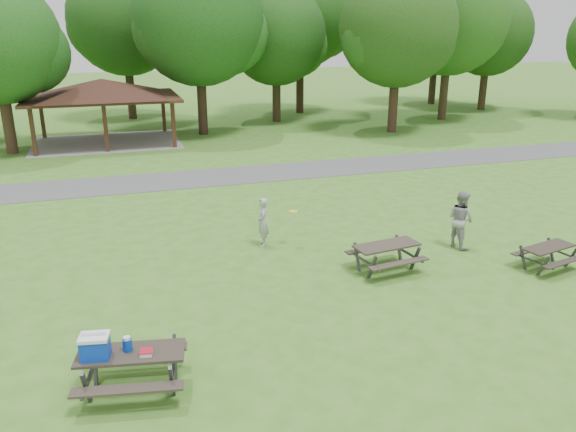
% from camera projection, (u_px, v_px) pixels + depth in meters
% --- Properties ---
extents(ground, '(160.00, 160.00, 0.00)m').
position_uv_depth(ground, '(299.00, 324.00, 13.27)').
color(ground, '#3B7120').
rests_on(ground, ground).
extents(asphalt_path, '(120.00, 3.20, 0.02)m').
position_uv_depth(asphalt_path, '(201.00, 178.00, 25.88)').
color(asphalt_path, '#4C4B4E').
rests_on(asphalt_path, ground).
extents(pavilion, '(8.60, 7.01, 3.76)m').
position_uv_depth(pavilion, '(102.00, 91.00, 32.75)').
color(pavilion, '#342013').
rests_on(pavilion, ground).
extents(tree_row_e, '(8.40, 8.00, 11.02)m').
position_uv_depth(tree_row_e, '(200.00, 24.00, 34.24)').
color(tree_row_e, black).
rests_on(tree_row_e, ground).
extents(tree_row_f, '(7.35, 7.00, 9.55)m').
position_uv_depth(tree_row_f, '(277.00, 38.00, 39.43)').
color(tree_row_f, black).
rests_on(tree_row_f, ground).
extents(tree_row_g, '(7.77, 7.40, 10.25)m').
position_uv_depth(tree_row_g, '(399.00, 31.00, 35.16)').
color(tree_row_g, black).
rests_on(tree_row_g, ground).
extents(tree_row_h, '(8.61, 8.20, 11.37)m').
position_uv_depth(tree_row_h, '(451.00, 20.00, 39.83)').
color(tree_row_h, '#302215').
rests_on(tree_row_h, ground).
extents(tree_row_i, '(7.14, 6.80, 9.52)m').
position_uv_depth(tree_row_i, '(490.00, 35.00, 45.07)').
color(tree_row_i, black).
rests_on(tree_row_i, ground).
extents(tree_deep_b, '(8.40, 8.00, 11.13)m').
position_uv_depth(tree_deep_b, '(126.00, 22.00, 40.25)').
color(tree_deep_b, '#2F1F15').
rests_on(tree_deep_b, ground).
extents(tree_deep_c, '(8.82, 8.40, 11.90)m').
position_uv_depth(tree_deep_c, '(302.00, 15.00, 42.94)').
color(tree_deep_c, black).
rests_on(tree_deep_c, ground).
extents(tree_deep_d, '(8.40, 8.00, 11.27)m').
position_uv_depth(tree_deep_d, '(439.00, 21.00, 48.19)').
color(tree_deep_d, black).
rests_on(tree_deep_d, ground).
extents(picnic_table_near, '(2.27, 1.95, 1.40)m').
position_uv_depth(picnic_table_near, '(120.00, 356.00, 10.56)').
color(picnic_table_near, '#2A241E').
rests_on(picnic_table_near, ground).
extents(picnic_table_middle, '(2.06, 1.73, 0.82)m').
position_uv_depth(picnic_table_middle, '(386.00, 251.00, 16.00)').
color(picnic_table_middle, '#2F2822').
rests_on(picnic_table_middle, ground).
extents(picnic_table_far, '(1.86, 1.61, 0.70)m').
position_uv_depth(picnic_table_far, '(548.00, 252.00, 16.16)').
color(picnic_table_far, black).
rests_on(picnic_table_far, ground).
extents(frisbee_in_flight, '(0.37, 0.37, 0.02)m').
position_uv_depth(frisbee_in_flight, '(293.00, 211.00, 17.63)').
color(frisbee_in_flight, yellow).
rests_on(frisbee_in_flight, ground).
extents(frisbee_thrower, '(0.49, 0.64, 1.58)m').
position_uv_depth(frisbee_thrower, '(263.00, 222.00, 17.76)').
color(frisbee_thrower, '#A2A3A5').
rests_on(frisbee_thrower, ground).
extents(frisbee_catcher, '(0.86, 1.02, 1.84)m').
position_uv_depth(frisbee_catcher, '(461.00, 219.00, 17.63)').
color(frisbee_catcher, '#9B9B9D').
rests_on(frisbee_catcher, ground).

